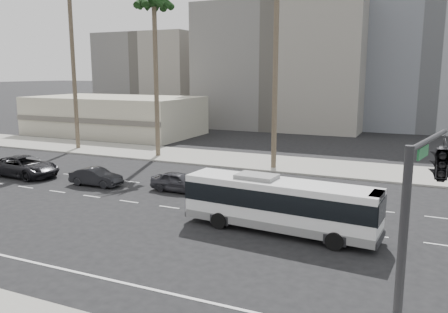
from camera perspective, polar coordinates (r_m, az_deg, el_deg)
The scene contains 13 objects.
ground at distance 25.61m, azimuth 4.80°, elevation -8.01°, with size 700.00×700.00×0.00m, color black.
sidewalk_north at distance 40.08m, azimuth 12.20°, elevation -1.31°, with size 120.00×7.00×0.15m, color gray.
commercial_low at distance 62.19m, azimuth -13.64°, elevation 5.04°, with size 22.00×12.16×5.00m.
midrise_beige_west at distance 70.82m, azimuth 7.94°, elevation 11.13°, with size 24.00×18.00×18.00m, color slate.
midrise_gray_center at distance 75.10m, azimuth 24.84°, elevation 13.30°, with size 20.00×20.00×26.00m, color slate.
midrise_beige_far at distance 86.22m, azimuth -8.18°, elevation 10.00°, with size 18.00×16.00×15.00m, color slate.
civic_tower at distance 274.85m, azimuth 22.87°, elevation 16.14°, with size 42.00×42.00×129.00m.
city_bus at distance 23.50m, azimuth 7.00°, elevation -5.87°, with size 10.25×3.06×2.90m.
car_a at distance 31.49m, azimuth -5.71°, elevation -3.19°, with size 4.04×1.62×1.38m, color #2F2E34.
car_b at distance 34.27m, azimuth -15.84°, elevation -2.48°, with size 3.96×1.38×1.30m, color black.
car_c at distance 39.17m, azimuth -23.86°, elevation -1.14°, with size 5.90×2.72×1.64m, color black.
traffic_signal at distance 12.64m, azimuth 25.40°, elevation -1.89°, with size 3.14×4.25×6.75m.
palm_mid at distance 44.44m, azimuth -8.82°, elevation 18.41°, with size 5.15×5.15×15.91m.
Camera 1 is at (7.97, -22.94, 8.13)m, focal length 36.25 mm.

